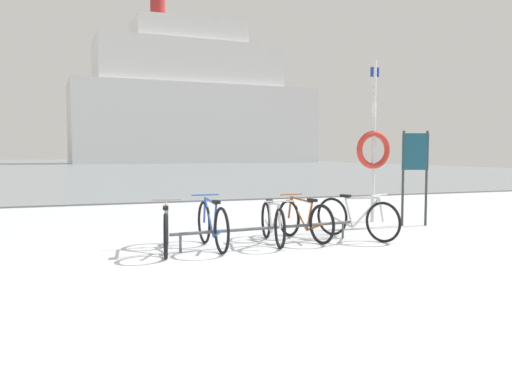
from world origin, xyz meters
The scene contains 10 objects.
ground centered at (0.00, 53.90, -0.04)m, with size 80.00×132.00×0.08m.
bike_rack centered at (1.15, 2.02, 0.27)m, with size 3.30×0.38×0.31m.
bicycle_0 centered at (-0.53, 1.99, 0.35)m, with size 0.52×1.70×0.77m.
bicycle_1 centered at (0.21, 2.02, 0.37)m, with size 0.46×1.70×0.83m.
bicycle_2 centered at (1.27, 2.12, 0.34)m, with size 0.46×1.67×0.76m.
bicycle_3 centered at (1.91, 2.23, 0.35)m, with size 0.47×1.62×0.78m.
bicycle_4 centered at (2.84, 2.05, 0.37)m, with size 0.76×1.65×0.81m.
info_sign centered at (4.83, 3.08, 1.33)m, with size 0.54×0.19×1.96m.
rescue_post centered at (4.38, 3.92, 1.64)m, with size 0.83×0.13×3.49m.
ferry_ship centered at (17.12, 72.55, 8.71)m, with size 36.44×13.12×25.91m.
Camera 1 is at (-2.03, -5.92, 1.51)m, focal length 36.97 mm.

